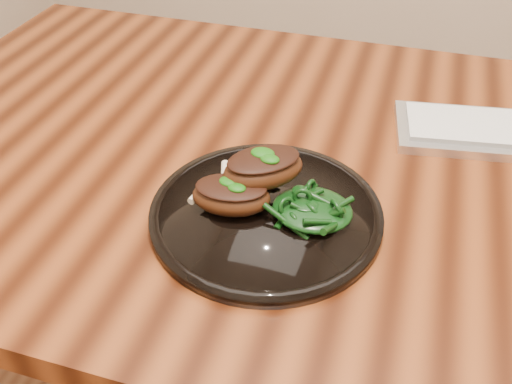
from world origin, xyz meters
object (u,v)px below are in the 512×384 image
at_px(plate, 266,214).
at_px(lamb_chop_front, 231,195).
at_px(greens_heap, 313,205).
at_px(desk, 401,219).

xyz_separation_m(plate, lamb_chop_front, (-0.04, -0.01, 0.03)).
xyz_separation_m(lamb_chop_front, greens_heap, (0.10, 0.01, -0.00)).
bearing_deg(plate, greens_heap, 5.19).
xyz_separation_m(desk, greens_heap, (-0.11, -0.14, 0.11)).
relative_size(lamb_chop_front, greens_heap, 1.07).
distance_m(plate, lamb_chop_front, 0.05).
bearing_deg(lamb_chop_front, desk, 37.87).
height_order(desk, plate, plate).
distance_m(plate, greens_heap, 0.06).
distance_m(desk, lamb_chop_front, 0.28).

